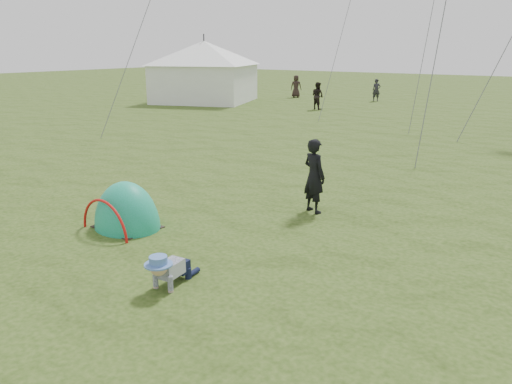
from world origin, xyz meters
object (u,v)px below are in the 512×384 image
Objects in this scene: popup_tent at (128,227)px; standing_adult at (314,176)px; crawling_toddler at (168,268)px; event_marquee at (205,69)px.

popup_tent is 1.16× the size of standing_adult.
event_marquee is (-18.13, 22.47, 1.93)m from crawling_toddler.
standing_adult reaches higher than crawling_toddler.
popup_tent is at bearing 69.27° from standing_adult.
event_marquee is (-15.44, 20.95, 2.24)m from popup_tent.
crawling_toddler is 0.47× the size of standing_adult.
crawling_toddler is 0.40× the size of popup_tent.
crawling_toddler is 4.75m from standing_adult.
popup_tent is (-2.70, 1.52, -0.31)m from crawling_toddler.
popup_tent is at bearing 144.44° from crawling_toddler.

